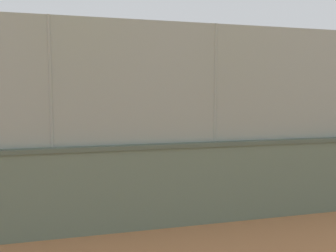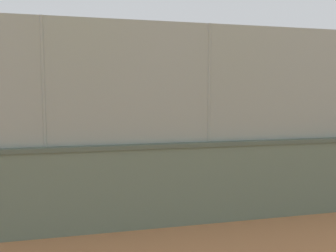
{
  "view_description": "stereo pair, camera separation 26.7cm",
  "coord_description": "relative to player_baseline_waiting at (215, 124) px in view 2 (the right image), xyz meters",
  "views": [
    {
      "loc": [
        1.72,
        17.69,
        2.58
      ],
      "look_at": [
        -1.45,
        4.98,
        1.37
      ],
      "focal_mm": 36.73,
      "sensor_mm": 36.0,
      "label": 1
    },
    {
      "loc": [
        1.46,
        17.75,
        2.58
      ],
      "look_at": [
        -1.45,
        4.98,
        1.37
      ],
      "focal_mm": 36.73,
      "sensor_mm": 36.0,
      "label": 2
    }
  ],
  "objects": [
    {
      "name": "player_baseline_waiting",
      "position": [
        0.0,
        0.0,
        0.0
      ],
      "size": [
        0.7,
        1.15,
        1.53
      ],
      "color": "#B2B2B2",
      "rests_on": "ground_plane"
    },
    {
      "name": "player_foreground_swinging",
      "position": [
        6.31,
        1.21,
        0.01
      ],
      "size": [
        0.71,
        1.05,
        1.55
      ],
      "color": "#591919",
      "rests_on": "ground_plane"
    },
    {
      "name": "ground_plane",
      "position": [
        5.53,
        0.82,
        -0.9
      ],
      "size": [
        260.0,
        260.0,
        0.0
      ],
      "primitive_type": "plane",
      "color": "#B27247"
    },
    {
      "name": "perimeter_wall",
      "position": [
        6.22,
        12.09,
        -0.07
      ],
      "size": [
        28.54,
        0.63,
        1.63
      ],
      "color": "slate",
      "rests_on": "ground_plane"
    },
    {
      "name": "fence_panel_on_wall",
      "position": [
        6.22,
        12.09,
        1.9
      ],
      "size": [
        28.04,
        0.25,
        2.32
      ],
      "color": "gray",
      "rests_on": "perimeter_wall"
    },
    {
      "name": "sports_ball",
      "position": [
        -1.08,
        1.25,
        0.09
      ],
      "size": [
        0.12,
        0.12,
        0.12
      ],
      "primitive_type": "sphere",
      "color": "#3399D8"
    }
  ]
}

